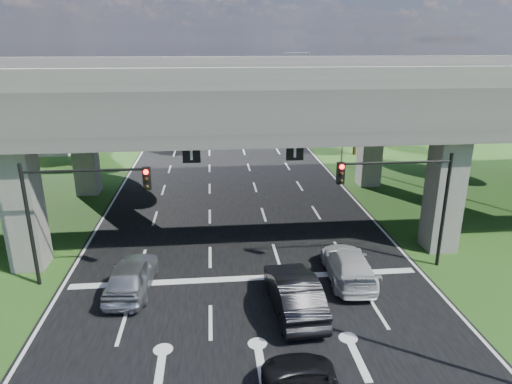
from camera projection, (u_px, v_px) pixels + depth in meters
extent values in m
plane|color=#254817|center=(254.00, 320.00, 19.14)|extent=(160.00, 160.00, 0.00)
cube|color=black|center=(239.00, 227.00, 28.57)|extent=(18.00, 120.00, 0.03)
cube|color=#373432|center=(235.00, 94.00, 27.93)|extent=(80.00, 15.00, 2.00)
cube|color=slate|center=(243.00, 79.00, 20.61)|extent=(80.00, 0.50, 1.00)
cube|color=slate|center=(230.00, 63.00, 34.29)|extent=(80.00, 0.50, 1.00)
cube|color=slate|center=(22.00, 202.00, 22.67)|extent=(1.60, 1.60, 7.00)
cube|color=slate|center=(84.00, 148.00, 33.99)|extent=(1.60, 1.60, 7.00)
cube|color=slate|center=(445.00, 189.00, 24.72)|extent=(1.60, 1.60, 7.00)
cube|color=slate|center=(371.00, 142.00, 36.04)|extent=(1.60, 1.60, 7.00)
cube|color=black|center=(191.00, 154.00, 21.72)|extent=(0.85, 0.06, 0.85)
cube|color=black|center=(295.00, 152.00, 22.19)|extent=(0.85, 0.06, 0.85)
cylinder|color=black|center=(444.00, 211.00, 22.89)|extent=(0.18, 0.18, 6.00)
cylinder|color=black|center=(396.00, 163.00, 21.81)|extent=(5.50, 0.12, 0.12)
cube|color=black|center=(341.00, 173.00, 21.51)|extent=(0.35, 0.28, 1.05)
sphere|color=#FF0C05|center=(342.00, 167.00, 21.25)|extent=(0.22, 0.22, 0.22)
cylinder|color=black|center=(30.00, 226.00, 21.03)|extent=(0.18, 0.18, 6.00)
cylinder|color=black|center=(84.00, 171.00, 20.46)|extent=(5.50, 0.12, 0.12)
cube|color=black|center=(147.00, 179.00, 20.68)|extent=(0.35, 0.28, 1.05)
sphere|color=#FF0C05|center=(146.00, 172.00, 20.41)|extent=(0.22, 0.22, 0.22)
cylinder|color=gray|center=(344.00, 112.00, 41.18)|extent=(0.16, 0.16, 10.00)
cylinder|color=gray|center=(331.00, 58.00, 39.55)|extent=(3.00, 0.10, 0.10)
cube|color=gray|center=(314.00, 59.00, 39.44)|extent=(0.60, 0.25, 0.18)
cylinder|color=gray|center=(308.00, 92.00, 56.28)|extent=(0.16, 0.16, 10.00)
cylinder|color=gray|center=(297.00, 53.00, 54.65)|extent=(3.00, 0.10, 0.10)
cube|color=gray|center=(285.00, 54.00, 54.54)|extent=(0.60, 0.25, 0.18)
cylinder|color=black|center=(76.00, 149.00, 41.85)|extent=(0.36, 0.36, 3.30)
sphere|color=#194512|center=(71.00, 116.00, 40.90)|extent=(4.50, 4.50, 4.50)
sphere|color=#194512|center=(73.00, 102.00, 40.22)|extent=(3.60, 3.60, 3.60)
sphere|color=#194512|center=(71.00, 126.00, 41.53)|extent=(3.30, 3.30, 3.30)
cylinder|color=black|center=(68.00, 135.00, 49.19)|extent=(0.36, 0.36, 2.86)
sphere|color=#194512|center=(64.00, 111.00, 48.37)|extent=(3.90, 3.90, 3.90)
sphere|color=#194512|center=(66.00, 100.00, 47.75)|extent=(3.12, 3.12, 3.12)
sphere|color=#194512|center=(64.00, 117.00, 48.96)|extent=(2.86, 2.86, 2.86)
cylinder|color=black|center=(119.00, 119.00, 57.01)|extent=(0.36, 0.36, 3.52)
sphere|color=#194512|center=(116.00, 93.00, 55.99)|extent=(4.80, 4.80, 4.80)
sphere|color=#194512|center=(118.00, 81.00, 55.29)|extent=(3.84, 3.84, 3.84)
sphere|color=#194512|center=(115.00, 101.00, 56.65)|extent=(3.52, 3.52, 3.52)
cylinder|color=black|center=(355.00, 140.00, 46.29)|extent=(0.36, 0.36, 3.08)
sphere|color=#194512|center=(357.00, 112.00, 45.40)|extent=(4.20, 4.20, 4.20)
sphere|color=#194512|center=(363.00, 100.00, 44.75)|extent=(3.36, 3.36, 3.36)
sphere|color=#194512|center=(352.00, 120.00, 46.01)|extent=(3.08, 3.08, 3.08)
cylinder|color=black|center=(359.00, 126.00, 54.15)|extent=(0.36, 0.36, 2.86)
sphere|color=#194512|center=(361.00, 104.00, 53.32)|extent=(3.90, 3.90, 3.90)
sphere|color=#194512|center=(366.00, 94.00, 52.71)|extent=(3.12, 3.12, 3.12)
sphere|color=#194512|center=(357.00, 110.00, 53.92)|extent=(2.86, 2.86, 2.86)
cylinder|color=black|center=(312.00, 114.00, 61.26)|extent=(0.36, 0.36, 3.30)
sphere|color=#194512|center=(313.00, 92.00, 60.31)|extent=(4.50, 4.50, 4.50)
sphere|color=#194512|center=(317.00, 81.00, 59.63)|extent=(3.60, 3.60, 3.60)
sphere|color=#194512|center=(310.00, 98.00, 60.94)|extent=(3.30, 3.30, 3.30)
imported|color=#AFB1B7|center=(132.00, 275.00, 21.09)|extent=(2.24, 4.83, 1.60)
imported|color=black|center=(294.00, 293.00, 19.54)|extent=(2.10, 5.29, 1.71)
imported|color=#B7B7B7|center=(348.00, 265.00, 22.19)|extent=(2.38, 5.20, 1.47)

